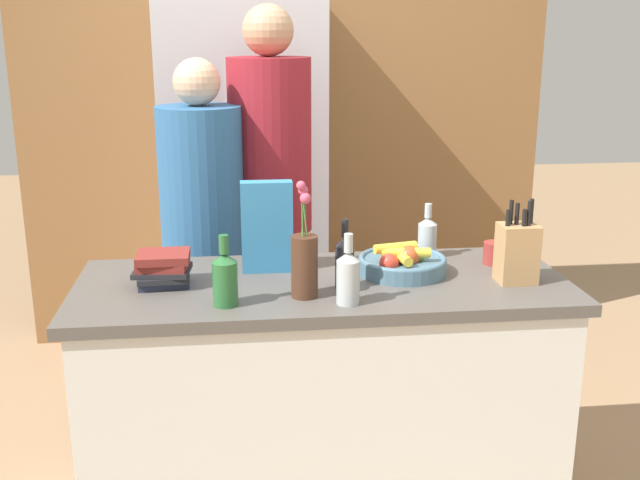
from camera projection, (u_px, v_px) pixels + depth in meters
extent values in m
cube|color=silver|center=(323.00, 406.00, 2.65)|extent=(1.59, 0.63, 0.86)
cube|color=#56514C|center=(323.00, 286.00, 2.53)|extent=(1.65, 0.66, 0.04)
cube|color=olive|center=(285.00, 108.00, 4.10)|extent=(2.85, 0.12, 2.60)
cube|color=#B7B7BC|center=(245.00, 184.00, 3.82)|extent=(0.79, 0.60, 1.91)
cylinder|color=#B7B7BC|center=(233.00, 178.00, 3.49)|extent=(0.02, 0.02, 1.05)
cylinder|color=slate|center=(402.00, 266.00, 2.59)|extent=(0.31, 0.31, 0.05)
torus|color=slate|center=(402.00, 259.00, 2.59)|extent=(0.31, 0.31, 0.02)
sphere|color=#C64C23|center=(409.00, 256.00, 2.56)|extent=(0.08, 0.08, 0.08)
sphere|color=#99B233|center=(415.00, 255.00, 2.59)|extent=(0.07, 0.07, 0.07)
sphere|color=#C64C23|center=(402.00, 259.00, 2.59)|extent=(0.07, 0.07, 0.07)
sphere|color=red|center=(389.00, 263.00, 2.52)|extent=(0.07, 0.07, 0.07)
cylinder|color=yellow|center=(401.00, 256.00, 2.55)|extent=(0.05, 0.15, 0.03)
cylinder|color=yellow|center=(406.00, 253.00, 2.55)|extent=(0.17, 0.05, 0.03)
cylinder|color=yellow|center=(395.00, 248.00, 2.57)|extent=(0.16, 0.07, 0.03)
cube|color=tan|center=(517.00, 253.00, 2.48)|extent=(0.12, 0.11, 0.20)
cylinder|color=black|center=(508.00, 219.00, 2.44)|extent=(0.01, 0.01, 0.06)
cylinder|color=black|center=(511.00, 214.00, 2.46)|extent=(0.01, 0.01, 0.09)
cylinder|color=black|center=(517.00, 215.00, 2.45)|extent=(0.01, 0.01, 0.08)
cylinder|color=black|center=(524.00, 219.00, 2.44)|extent=(0.01, 0.01, 0.07)
cylinder|color=black|center=(529.00, 215.00, 2.44)|extent=(0.01, 0.01, 0.09)
cylinder|color=black|center=(531.00, 213.00, 2.46)|extent=(0.01, 0.01, 0.09)
cylinder|color=#4C2D1E|center=(304.00, 266.00, 2.35)|extent=(0.09, 0.09, 0.20)
cylinder|color=#477538|center=(305.00, 218.00, 2.30)|extent=(0.01, 0.01, 0.12)
sphere|color=#C64C66|center=(306.00, 199.00, 2.29)|extent=(0.02, 0.02, 0.02)
cylinder|color=#477538|center=(304.00, 213.00, 2.31)|extent=(0.02, 0.01, 0.14)
sphere|color=#C64C66|center=(303.00, 190.00, 2.29)|extent=(0.03, 0.03, 0.03)
cylinder|color=#477538|center=(302.00, 211.00, 2.30)|extent=(0.01, 0.02, 0.16)
sphere|color=#C64C66|center=(301.00, 185.00, 2.27)|extent=(0.03, 0.03, 0.03)
cylinder|color=#477538|center=(305.00, 217.00, 2.30)|extent=(0.02, 0.01, 0.12)
sphere|color=#C64C66|center=(305.00, 198.00, 2.28)|extent=(0.03, 0.03, 0.03)
cube|color=teal|center=(267.00, 227.00, 2.58)|extent=(0.18, 0.06, 0.32)
cylinder|color=#99332D|center=(494.00, 253.00, 2.69)|extent=(0.08, 0.08, 0.08)
torus|color=#99332D|center=(501.00, 250.00, 2.72)|extent=(0.05, 0.04, 0.06)
cube|color=#2D334C|center=(163.00, 282.00, 2.47)|extent=(0.17, 0.13, 0.02)
cube|color=#232328|center=(164.00, 277.00, 2.46)|extent=(0.17, 0.13, 0.02)
cube|color=#232328|center=(162.00, 271.00, 2.46)|extent=(0.19, 0.16, 0.02)
cube|color=maroon|center=(163.00, 265.00, 2.46)|extent=(0.17, 0.14, 0.03)
cube|color=maroon|center=(163.00, 257.00, 2.45)|extent=(0.17, 0.14, 0.03)
cylinder|color=black|center=(345.00, 267.00, 2.43)|extent=(0.06, 0.06, 0.14)
cone|color=black|center=(345.00, 241.00, 2.41)|extent=(0.06, 0.06, 0.03)
cylinder|color=black|center=(345.00, 228.00, 2.40)|extent=(0.02, 0.02, 0.06)
cylinder|color=#286633|center=(225.00, 284.00, 2.28)|extent=(0.08, 0.08, 0.14)
cone|color=#286633|center=(224.00, 258.00, 2.26)|extent=(0.08, 0.08, 0.03)
cylinder|color=#286633|center=(224.00, 244.00, 2.25)|extent=(0.03, 0.03, 0.06)
cylinder|color=#B2BCC1|center=(427.00, 241.00, 2.77)|extent=(0.07, 0.07, 0.13)
cone|color=#B2BCC1|center=(428.00, 221.00, 2.75)|extent=(0.07, 0.07, 0.02)
cylinder|color=#B2BCC1|center=(428.00, 211.00, 2.74)|extent=(0.03, 0.03, 0.05)
cylinder|color=#B2BCC1|center=(348.00, 282.00, 2.29)|extent=(0.07, 0.07, 0.14)
cone|color=#B2BCC1|center=(348.00, 256.00, 2.27)|extent=(0.07, 0.07, 0.03)
cylinder|color=#B2BCC1|center=(348.00, 243.00, 2.26)|extent=(0.03, 0.03, 0.06)
cube|color=#383842|center=(208.00, 347.00, 3.24)|extent=(0.32, 0.28, 0.78)
cylinder|color=#2D6093|center=(201.00, 186.00, 3.05)|extent=(0.34, 0.34, 0.65)
sphere|color=#DBAD89|center=(197.00, 82.00, 2.94)|extent=(0.19, 0.19, 0.19)
cube|color=#383842|center=(273.00, 322.00, 3.39)|extent=(0.31, 0.24, 0.88)
cylinder|color=maroon|center=(270.00, 145.00, 3.17)|extent=(0.35, 0.35, 0.73)
sphere|color=tan|center=(268.00, 30.00, 3.04)|extent=(0.21, 0.21, 0.21)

